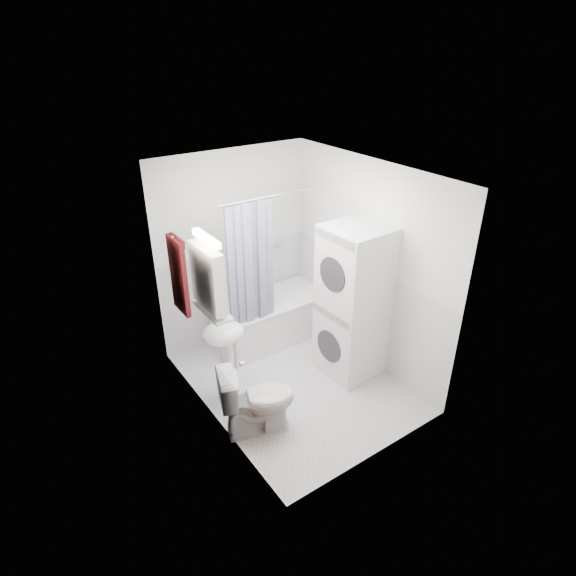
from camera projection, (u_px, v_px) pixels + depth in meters
floor at (294, 382)px, 5.49m from camera, size 2.60×2.60×0.00m
room_walls at (295, 264)px, 4.79m from camera, size 2.60×2.60×2.60m
wainscot at (280, 326)px, 5.42m from camera, size 1.98×2.58×2.58m
door at (242, 364)px, 4.14m from camera, size 0.05×2.00×2.00m
bathtub at (273, 316)px, 6.17m from camera, size 1.48×0.70×0.56m
tub_spout at (271, 263)px, 6.24m from camera, size 0.04×0.12×0.04m
curtain_rod at (285, 193)px, 5.17m from camera, size 1.66×0.02×0.02m
shower_curtain at (252, 266)px, 5.29m from camera, size 0.55×0.02×1.45m
sink at (224, 345)px, 4.91m from camera, size 0.44×0.37×1.04m
medicine_cabinet at (208, 276)px, 4.37m from camera, size 0.13×0.50×0.71m
shelf at (212, 310)px, 4.55m from camera, size 0.18×0.54×0.02m
shower_caddy at (275, 243)px, 6.13m from camera, size 0.22×0.06×0.02m
towel at (179, 274)px, 4.94m from camera, size 0.07×0.35×0.85m
washer_dryer at (353, 303)px, 5.30m from camera, size 0.66×0.65×1.78m
toilet at (257, 400)px, 4.68m from camera, size 0.84×0.63×0.73m
soap_pump at (224, 320)px, 4.87m from camera, size 0.08×0.17×0.08m
shelf_bottle at (219, 313)px, 4.42m from camera, size 0.07×0.18×0.07m
shelf_cup at (206, 299)px, 4.61m from camera, size 0.10×0.09×0.10m
shampoo_a at (260, 241)px, 5.99m from camera, size 0.13×0.17×0.13m
shampoo_b at (269, 241)px, 6.06m from camera, size 0.08×0.21×0.08m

